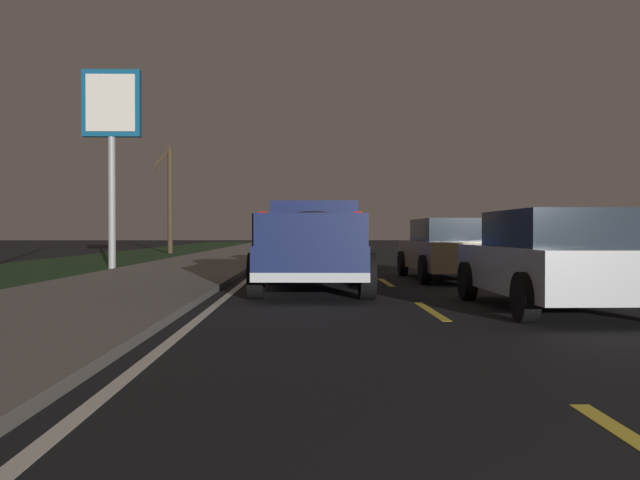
{
  "coord_description": "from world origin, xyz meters",
  "views": [
    {
      "loc": [
        -0.93,
        1.9,
        1.21
      ],
      "look_at": [
        12.56,
        1.63,
        1.05
      ],
      "focal_mm": 37.38,
      "sensor_mm": 36.0,
      "label": 1
    }
  ],
  "objects_px": {
    "gas_price_sign": "(112,120)",
    "sedan_blue": "(316,245)",
    "pickup_truck": "(314,243)",
    "sedan_tan": "(449,249)",
    "sedan_silver": "(551,259)",
    "bare_tree_far": "(169,198)"
  },
  "relations": [
    {
      "from": "gas_price_sign",
      "to": "sedan_blue",
      "type": "bearing_deg",
      "value": -92.99
    },
    {
      "from": "sedan_blue",
      "to": "pickup_truck",
      "type": "bearing_deg",
      "value": 178.78
    },
    {
      "from": "sedan_tan",
      "to": "gas_price_sign",
      "type": "bearing_deg",
      "value": 62.39
    },
    {
      "from": "sedan_tan",
      "to": "sedan_silver",
      "type": "relative_size",
      "value": 1.0
    },
    {
      "from": "sedan_silver",
      "to": "sedan_blue",
      "type": "xyz_separation_m",
      "value": [
        11.48,
        3.46,
        0.0
      ]
    },
    {
      "from": "pickup_truck",
      "to": "sedan_blue",
      "type": "xyz_separation_m",
      "value": [
        7.89,
        -0.17,
        -0.2
      ]
    },
    {
      "from": "pickup_truck",
      "to": "sedan_blue",
      "type": "distance_m",
      "value": 7.9
    },
    {
      "from": "sedan_tan",
      "to": "bare_tree_far",
      "type": "distance_m",
      "value": 24.15
    },
    {
      "from": "pickup_truck",
      "to": "gas_price_sign",
      "type": "xyz_separation_m",
      "value": [
        8.25,
        6.57,
        3.92
      ]
    },
    {
      "from": "sedan_tan",
      "to": "pickup_truck",
      "type": "bearing_deg",
      "value": 131.08
    },
    {
      "from": "pickup_truck",
      "to": "sedan_silver",
      "type": "distance_m",
      "value": 5.11
    },
    {
      "from": "sedan_tan",
      "to": "bare_tree_far",
      "type": "xyz_separation_m",
      "value": [
        21.16,
        11.4,
        2.39
      ]
    },
    {
      "from": "sedan_tan",
      "to": "gas_price_sign",
      "type": "xyz_separation_m",
      "value": [
        5.24,
        10.02,
        4.11
      ]
    },
    {
      "from": "sedan_tan",
      "to": "bare_tree_far",
      "type": "height_order",
      "value": "bare_tree_far"
    },
    {
      "from": "sedan_silver",
      "to": "sedan_blue",
      "type": "distance_m",
      "value": 12.0
    },
    {
      "from": "sedan_blue",
      "to": "gas_price_sign",
      "type": "distance_m",
      "value": 7.9
    },
    {
      "from": "bare_tree_far",
      "to": "gas_price_sign",
      "type": "bearing_deg",
      "value": -175.04
    },
    {
      "from": "pickup_truck",
      "to": "bare_tree_far",
      "type": "bearing_deg",
      "value": 18.21
    },
    {
      "from": "sedan_silver",
      "to": "bare_tree_far",
      "type": "relative_size",
      "value": 0.72
    },
    {
      "from": "sedan_silver",
      "to": "gas_price_sign",
      "type": "distance_m",
      "value": 16.16
    },
    {
      "from": "sedan_silver",
      "to": "gas_price_sign",
      "type": "xyz_separation_m",
      "value": [
        11.84,
        10.2,
        4.11
      ]
    },
    {
      "from": "pickup_truck",
      "to": "sedan_tan",
      "type": "xyz_separation_m",
      "value": [
        3.01,
        -3.45,
        -0.2
      ]
    }
  ]
}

